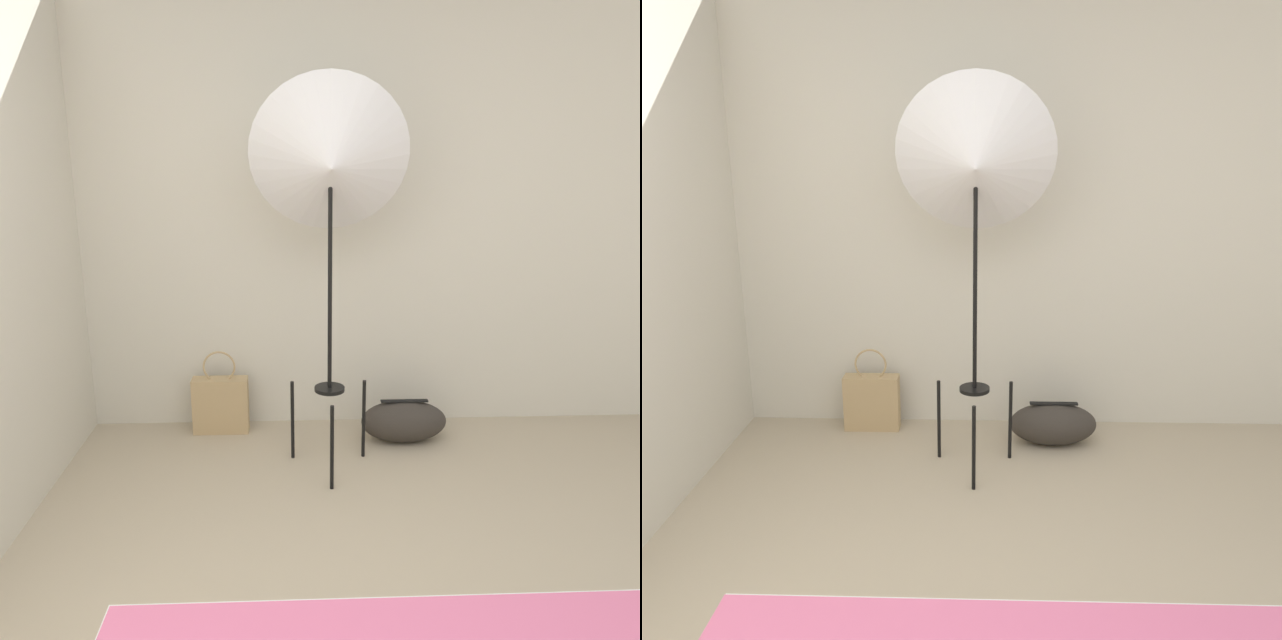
% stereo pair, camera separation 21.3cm
% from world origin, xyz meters
% --- Properties ---
extents(wall_back, '(8.00, 0.05, 2.60)m').
position_xyz_m(wall_back, '(0.00, 2.45, 1.30)').
color(wall_back, beige).
rests_on(wall_back, ground_plane).
extents(photo_umbrella, '(0.81, 0.47, 2.05)m').
position_xyz_m(photo_umbrella, '(0.02, 1.81, 1.62)').
color(photo_umbrella, black).
rests_on(photo_umbrella, ground_plane).
extents(tote_bag, '(0.34, 0.11, 0.52)m').
position_xyz_m(tote_bag, '(-0.62, 2.29, 0.18)').
color(tote_bag, tan).
rests_on(tote_bag, ground_plane).
extents(duffel_bag, '(0.51, 0.25, 0.26)m').
position_xyz_m(duffel_bag, '(0.48, 2.11, 0.13)').
color(duffel_bag, '#332D28').
rests_on(duffel_bag, ground_plane).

